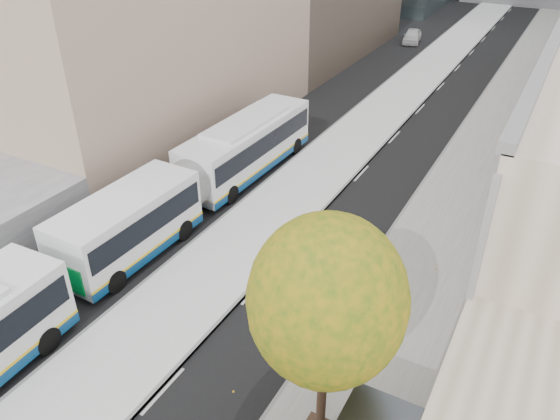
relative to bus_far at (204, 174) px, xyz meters
The scene contains 5 objects.
bus_platform 12.72m from the bus_far, 72.61° to the left, with size 4.25×150.00×0.15m, color silver.
sidewalk 16.92m from the bus_far, 45.65° to the left, with size 4.75×150.00×0.08m, color gray.
tree_c 15.45m from the bus_far, 41.53° to the right, with size 4.20×4.20×7.28m.
bus_far is the anchor object (origin of this frame).
distant_car 38.04m from the bus_far, 90.63° to the left, with size 1.66×4.12×1.40m, color silver.
Camera 1 is at (7.69, 2.95, 14.44)m, focal length 35.00 mm.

